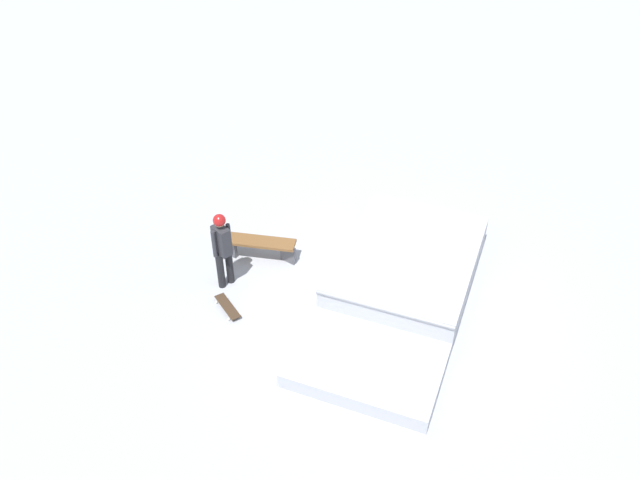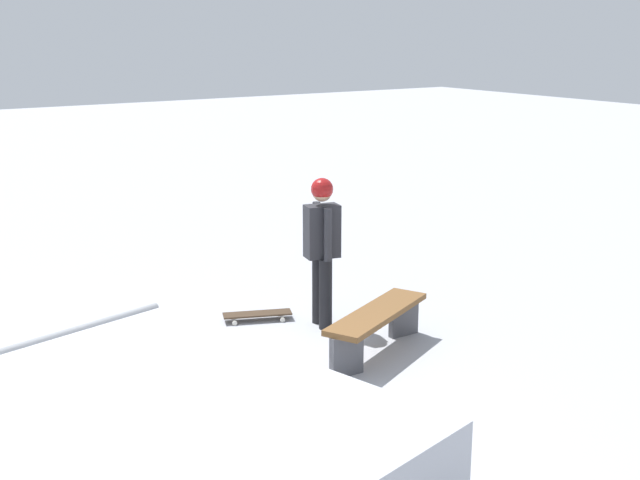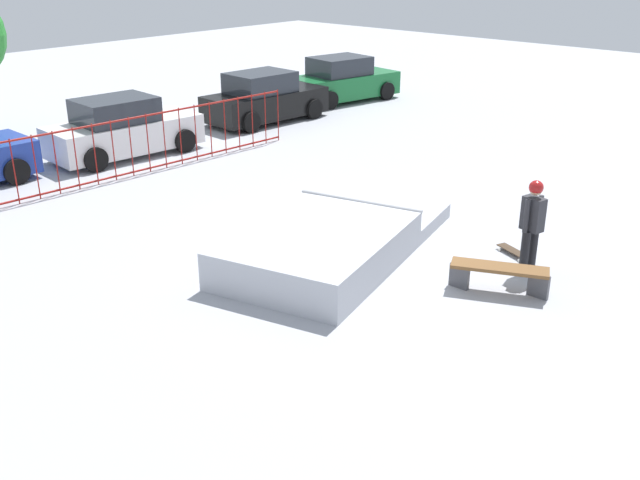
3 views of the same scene
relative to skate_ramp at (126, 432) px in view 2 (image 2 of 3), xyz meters
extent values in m
plane|color=#A8AAB2|center=(0.53, -0.14, -0.32)|extent=(60.00, 60.00, 0.00)
cube|color=#B0B3BB|center=(-0.46, -0.12, 0.03)|extent=(4.13, 3.41, 0.70)
cylinder|color=gray|center=(1.28, 0.32, 0.38)|extent=(0.72, 2.54, 0.08)
cylinder|color=black|center=(1.97, -3.07, 0.09)|extent=(0.15, 0.15, 0.82)
cylinder|color=black|center=(1.75, -3.02, 0.09)|extent=(0.15, 0.15, 0.82)
cube|color=#2D2D33|center=(1.86, -3.05, 0.80)|extent=(0.30, 0.42, 0.60)
cylinder|color=#2D2D33|center=(2.03, -3.08, 0.80)|extent=(0.09, 0.09, 0.60)
cylinder|color=#2D2D33|center=(1.69, -3.01, 0.80)|extent=(0.09, 0.09, 0.60)
sphere|color=tan|center=(1.86, -3.05, 1.25)|extent=(0.22, 0.22, 0.22)
sphere|color=#A51919|center=(1.86, -3.05, 1.28)|extent=(0.25, 0.25, 0.25)
cube|color=#3F2D1E|center=(2.42, -2.51, -0.23)|extent=(0.48, 0.82, 0.02)
cylinder|color=silver|center=(2.42, -2.81, -0.29)|extent=(0.05, 0.06, 0.06)
cylinder|color=silver|center=(2.21, -2.72, -0.29)|extent=(0.05, 0.06, 0.06)
cylinder|color=silver|center=(2.63, -2.29, -0.29)|extent=(0.05, 0.06, 0.06)
cylinder|color=silver|center=(2.42, -2.20, -0.29)|extent=(0.05, 0.06, 0.06)
cube|color=brown|center=(0.82, -3.05, 0.13)|extent=(1.05, 1.62, 0.06)
cube|color=#4C4C51|center=(1.10, -3.64, -0.11)|extent=(0.08, 0.36, 0.42)
cube|color=#4C4C51|center=(0.54, -2.46, -0.11)|extent=(0.08, 0.36, 0.42)
camera|label=1|loc=(8.51, 4.12, 8.08)|focal=34.57mm
camera|label=2|loc=(-5.73, 1.98, 3.04)|focal=46.96mm
camera|label=3|loc=(-9.38, -8.20, 5.21)|focal=40.93mm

